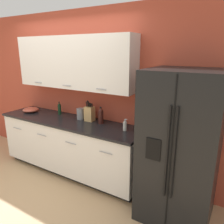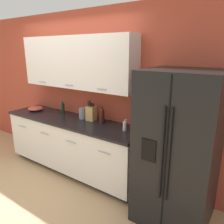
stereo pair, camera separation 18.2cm
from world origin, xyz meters
TOP-DOWN VIEW (x-y plane):
  - ground_plane at (0.00, 0.00)m, footprint 14.00×14.00m
  - wall_back at (0.05, 1.31)m, footprint 10.00×0.39m
  - counter_unit at (0.19, 1.02)m, footprint 2.52×0.64m
  - refrigerator at (1.97, 0.93)m, footprint 0.83×0.82m
  - knife_block at (0.50, 1.16)m, footprint 0.14×0.12m
  - wine_bottle at (0.72, 1.14)m, footprint 0.08×0.08m
  - soap_dispenser at (1.18, 1.06)m, footprint 0.06×0.05m
  - oil_bottle at (-0.16, 1.17)m, footprint 0.06×0.06m
  - steel_canister at (0.32, 1.15)m, footprint 0.12×0.12m
  - mixing_bowl at (-0.73, 1.03)m, footprint 0.28×0.28m

SIDE VIEW (x-z plane):
  - ground_plane at x=0.00m, z-range 0.00..0.00m
  - counter_unit at x=0.19m, z-range 0.01..0.92m
  - refrigerator at x=1.97m, z-range 0.00..1.80m
  - mixing_bowl at x=-0.73m, z-range 0.91..0.99m
  - soap_dispenser at x=1.18m, z-range 0.89..1.06m
  - steel_canister at x=0.32m, z-range 0.90..1.10m
  - oil_bottle at x=-0.16m, z-range 0.90..1.13m
  - knife_block at x=0.50m, z-range 0.87..1.19m
  - wine_bottle at x=0.72m, z-range 0.90..1.16m
  - wall_back at x=0.05m, z-range 0.15..2.75m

